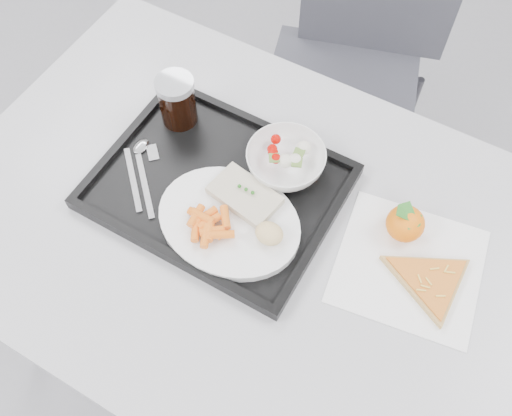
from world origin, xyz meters
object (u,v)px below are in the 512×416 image
at_px(salad_bowl, 286,161).
at_px(cola_glass, 177,100).
at_px(table, 258,243).
at_px(tangerine, 405,223).
at_px(chair, 356,52).
at_px(dinner_plate, 229,222).
at_px(tray, 218,188).
at_px(pizza_slice, 430,281).

bearing_deg(salad_bowl, cola_glass, 179.85).
xyz_separation_m(table, tangerine, (0.24, 0.12, 0.10)).
relative_size(table, tangerine, 13.14).
bearing_deg(chair, table, -82.53).
bearing_deg(dinner_plate, salad_bowl, 79.62).
relative_size(chair, tray, 2.07).
bearing_deg(pizza_slice, tangerine, 139.16).
xyz_separation_m(tray, dinner_plate, (0.06, -0.06, 0.02)).
relative_size(table, tray, 2.67).
bearing_deg(chair, cola_glass, -105.92).
xyz_separation_m(tray, cola_glass, (-0.15, 0.10, 0.06)).
bearing_deg(table, tray, 163.06).
bearing_deg(pizza_slice, dinner_plate, -167.60).
distance_m(chair, dinner_plate, 0.78).
distance_m(tray, pizza_slice, 0.42).
bearing_deg(dinner_plate, cola_glass, 143.13).
bearing_deg(table, tangerine, 27.21).
bearing_deg(tangerine, salad_bowl, 177.13).
distance_m(salad_bowl, tangerine, 0.25).
bearing_deg(table, pizza_slice, 9.27).
xyz_separation_m(tray, tangerine, (0.34, 0.09, 0.03)).
xyz_separation_m(table, cola_glass, (-0.26, 0.13, 0.14)).
bearing_deg(cola_glass, pizza_slice, -8.17).
distance_m(table, salad_bowl, 0.17).
relative_size(chair, pizza_slice, 4.90).
distance_m(dinner_plate, cola_glass, 0.27).
bearing_deg(cola_glass, table, -27.32).
distance_m(chair, tangerine, 0.72).
height_order(table, chair, chair).
relative_size(chair, tangerine, 10.18).
relative_size(table, pizza_slice, 6.33).
xyz_separation_m(chair, dinner_plate, (0.05, -0.74, 0.24)).
xyz_separation_m(chair, salad_bowl, (0.08, -0.58, 0.25)).
height_order(cola_glass, pizza_slice, cola_glass).
distance_m(table, pizza_slice, 0.33).
xyz_separation_m(dinner_plate, cola_glass, (-0.22, 0.16, 0.05)).
height_order(tray, tangerine, tangerine).
bearing_deg(tray, dinner_plate, -43.84).
bearing_deg(tray, tangerine, 14.51).
bearing_deg(tray, salad_bowl, 47.68).
bearing_deg(pizza_slice, cola_glass, 171.83).
distance_m(dinner_plate, tangerine, 0.32).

